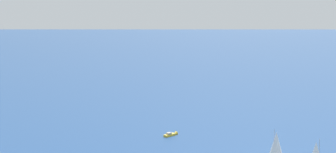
% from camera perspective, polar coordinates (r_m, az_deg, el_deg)
% --- Properties ---
extents(motorboat_inshore, '(6.07, 2.74, 1.71)m').
position_cam_1_polar(motorboat_inshore, '(188.57, 0.35, -6.21)').
color(motorboat_inshore, gold).
rests_on(motorboat_inshore, ground_plane).
extents(sailboat_ahead, '(6.97, 4.19, 8.74)m').
position_cam_1_polar(sailboat_ahead, '(165.11, 11.49, -7.12)').
color(sailboat_ahead, '#33704C').
rests_on(sailboat_ahead, ground_plane).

